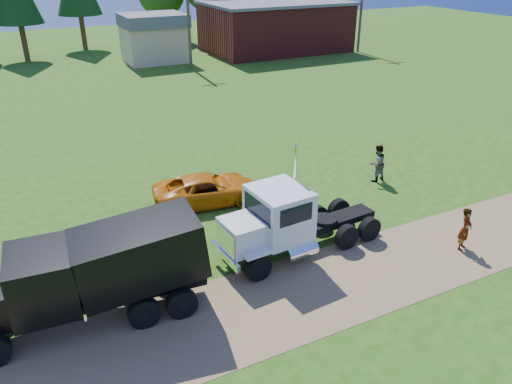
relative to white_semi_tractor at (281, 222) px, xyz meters
name	(u,v)px	position (x,y,z in m)	size (l,w,h in m)	color
ground	(370,272)	(2.37, -2.46, -1.40)	(140.00, 140.00, 0.00)	#274C10
dirt_track	(371,271)	(2.37, -2.46, -1.39)	(120.00, 4.20, 0.01)	brown
white_semi_tractor	(281,222)	(0.00, 0.00, 0.00)	(6.87, 2.72, 4.09)	black
black_dump_truck	(96,271)	(-6.74, -0.59, 0.34)	(7.37, 2.70, 3.15)	black
orange_pickup	(207,189)	(-0.84, 5.28, -0.72)	(2.23, 4.85, 1.35)	#CB6909
spectator_a	(465,229)	(6.51, -2.82, -0.53)	(0.64, 0.42, 1.74)	#999999
spectator_b	(377,163)	(7.58, 3.72, -0.45)	(0.92, 0.71, 1.88)	#999999
brick_building	(275,26)	(20.37, 37.54, 1.26)	(15.40, 10.40, 5.30)	maroon
tan_shed	(154,37)	(6.37, 37.54, 1.03)	(6.20, 5.40, 4.70)	tan
utility_poles	(188,18)	(8.37, 32.54, 3.32)	(42.20, 0.28, 9.00)	#443927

